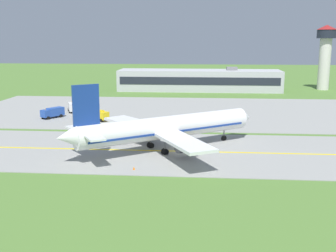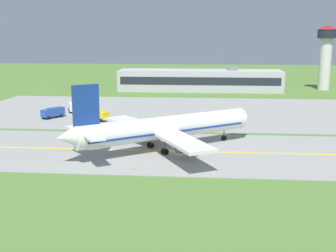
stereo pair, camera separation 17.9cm
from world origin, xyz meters
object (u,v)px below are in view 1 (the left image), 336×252
control_tower (325,51)px  airplane_lead (165,128)px  service_truck_baggage (73,107)px  service_truck_catering (53,112)px  service_truck_fuel (82,97)px  service_truck_pushback (98,115)px

control_tower → airplane_lead: bearing=-119.2°
service_truck_baggage → service_truck_catering: 9.39m
airplane_lead → service_truck_fuel: bearing=119.3°
service_truck_fuel → service_truck_catering: 27.83m
service_truck_baggage → service_truck_fuel: same height
airplane_lead → service_truck_fuel: size_ratio=5.62×
service_truck_catering → service_truck_fuel: bearing=91.3°
airplane_lead → control_tower: size_ratio=1.39×
service_truck_catering → control_tower: (83.96, 66.62, 13.41)m
service_truck_pushback → control_tower: control_tower is taller
service_truck_fuel → control_tower: 94.01m
service_truck_pushback → service_truck_baggage: bearing=130.8°
service_truck_catering → airplane_lead: bearing=-42.5°
service_truck_fuel → service_truck_pushback: 32.64m
service_truck_catering → control_tower: bearing=38.4°
service_truck_baggage → service_truck_fuel: 18.94m
service_truck_baggage → control_tower: control_tower is taller
service_truck_fuel → service_truck_baggage: bearing=-81.2°
service_truck_baggage → service_truck_fuel: size_ratio=1.04×
service_truck_baggage → control_tower: bearing=35.2°
service_truck_pushback → airplane_lead: bearing=-54.3°
control_tower → service_truck_fuel: bearing=-155.4°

